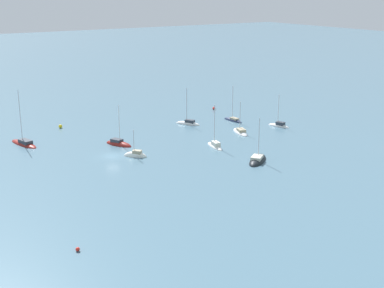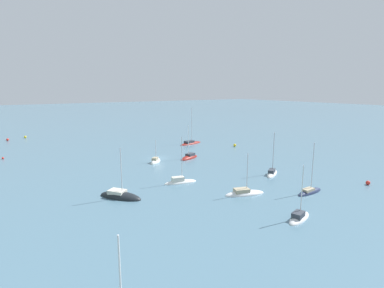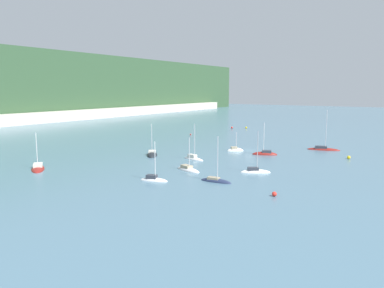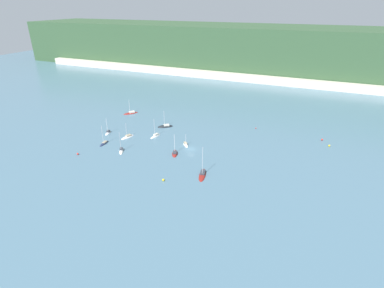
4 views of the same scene
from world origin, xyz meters
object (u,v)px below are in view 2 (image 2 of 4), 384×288
Objects in this scene: sailboat_8 at (120,197)px; sailboat_2 at (180,182)px; sailboat_3 at (191,143)px; sailboat_4 at (299,218)px; sailboat_7 at (272,174)px; sailboat_6 at (310,192)px; mooring_buoy_1 at (8,140)px; sailboat_0 at (156,162)px; sailboat_1 at (244,194)px; mooring_buoy_4 at (25,137)px; mooring_buoy_3 at (368,183)px; mooring_buoy_0 at (3,158)px; sailboat_5 at (189,158)px; mooring_buoy_2 at (235,145)px.

sailboat_2 is at bearing 59.95° from sailboat_8.
sailboat_4 is (-54.81, 17.76, 0.00)m from sailboat_3.
sailboat_8 is at bearing 140.41° from sailboat_7.
sailboat_4 is 11.74m from sailboat_6.
mooring_buoy_1 is (70.81, 25.45, 0.24)m from sailboat_2.
sailboat_6 is (-49.08, 7.51, -0.04)m from sailboat_3.
sailboat_0 is 27.21m from sailboat_7.
sailboat_4 reaches higher than sailboat_1.
mooring_buoy_4 is at bearing 150.11° from sailboat_8.
sailboat_1 is at bearing -126.44° from sailboat_0.
sailboat_3 reaches higher than sailboat_1.
sailboat_1 is 87.79m from mooring_buoy_1.
sailboat_2 reaches higher than mooring_buoy_3.
mooring_buoy_3 is at bearing -137.29° from mooring_buoy_0.
mooring_buoy_1 reaches higher than mooring_buoy_3.
sailboat_5 is 10.92× the size of mooring_buoy_2.
sailboat_2 is at bearing -164.87° from mooring_buoy_4.
sailboat_8 is (15.47, 27.83, -0.02)m from sailboat_6.
sailboat_4 is 9.80× the size of mooring_buoy_4.
sailboat_3 is 38.17m from sailboat_7.
sailboat_3 is 49.65m from sailboat_6.
sailboat_2 reaches higher than sailboat_5.
sailboat_6 reaches higher than sailboat_0.
mooring_buoy_0 is at bearing 176.20° from mooring_buoy_1.
mooring_buoy_0 is at bearing 101.11° from sailboat_4.
sailboat_1 is 0.83× the size of sailboat_5.
sailboat_1 is 46.92m from sailboat_3.
sailboat_1 reaches higher than mooring_buoy_4.
sailboat_2 is at bearing 87.23° from sailboat_4.
mooring_buoy_1 is (30.22, -2.01, 0.14)m from mooring_buoy_0.
sailboat_0 is 61.21m from mooring_buoy_1.
sailboat_4 is 0.88× the size of sailboat_6.
sailboat_5 is at bearing 105.10° from mooring_buoy_2.
sailboat_5 is (38.37, -6.77, -0.03)m from sailboat_4.
sailboat_6 is 17.02× the size of mooring_buoy_0.
mooring_buoy_3 is at bearing -97.81° from sailboat_3.
sailboat_6 is at bearing -158.49° from mooring_buoy_4.
mooring_buoy_2 is at bearing -130.70° from mooring_buoy_1.
sailboat_0 is 29.34m from mooring_buoy_2.
mooring_buoy_1 is at bearing 88.46° from sailboat_7.
mooring_buoy_2 reaches higher than mooring_buoy_0.
mooring_buoy_2 is at bearing 69.12° from sailboat_1.
mooring_buoy_2 is (38.00, -16.40, 0.32)m from sailboat_6.
sailboat_2 is 20.09m from sailboat_5.
sailboat_5 is 66.27m from mooring_buoy_4.
sailboat_0 is 7.58× the size of mooring_buoy_4.
sailboat_2 is 23.10m from sailboat_4.
sailboat_5 is 17.03× the size of mooring_buoy_0.
mooring_buoy_3 is at bearing -149.31° from mooring_buoy_1.
sailboat_5 reaches higher than sailboat_0.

